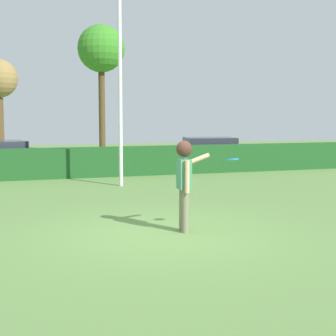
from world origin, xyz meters
name	(u,v)px	position (x,y,z in m)	size (l,w,h in m)	color
ground_plane	(163,234)	(0.00, 0.00, 0.00)	(60.00, 60.00, 0.00)	#638A45
person	(185,175)	(0.46, 0.08, 1.11)	(0.77, 0.56, 1.78)	#787559
frisbee	(232,159)	(1.30, -0.28, 1.42)	(0.25, 0.25, 0.06)	#268CE5
lamppost	(120,78)	(0.71, 6.75, 3.41)	(0.24, 0.24, 6.19)	silver
hedge_row	(85,162)	(0.00, 9.54, 0.53)	(24.10, 0.90, 1.07)	#1E5021
parked_car_red	(210,150)	(6.02, 12.10, 0.69)	(4.40, 2.29, 1.25)	#B21E1E
oak_tree	(101,51)	(2.49, 19.28, 5.79)	(2.61, 2.61, 7.21)	#4F3A1F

